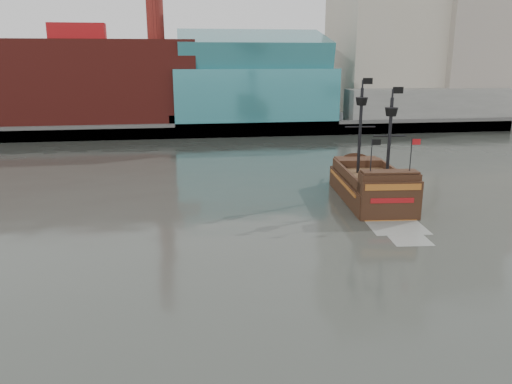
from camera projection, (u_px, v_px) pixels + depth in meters
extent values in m
plane|color=#2A2D28|center=(254.00, 299.00, 29.96)|extent=(400.00, 400.00, 0.00)
cube|color=slate|center=(198.00, 114.00, 117.48)|extent=(220.00, 60.00, 2.00)
cube|color=#4C4C49|center=(203.00, 131.00, 89.25)|extent=(220.00, 1.00, 2.60)
cube|color=maroon|center=(82.00, 82.00, 93.01)|extent=(42.00, 18.00, 15.00)
cube|color=teal|center=(253.00, 95.00, 96.35)|extent=(30.00, 16.00, 10.00)
cube|color=#A29A86|center=(386.00, 3.00, 105.46)|extent=(20.00, 22.00, 46.00)
cube|color=gray|center=(473.00, 23.00, 105.28)|extent=(18.00, 18.00, 38.00)
cube|color=slate|center=(446.00, 104.00, 98.50)|extent=(40.00, 6.00, 6.00)
cube|color=teal|center=(253.00, 52.00, 94.25)|extent=(28.00, 14.94, 8.78)
cube|color=black|center=(370.00, 193.00, 50.77)|extent=(6.73, 13.76, 2.88)
cube|color=#462D19|center=(370.00, 178.00, 50.34)|extent=(6.06, 12.38, 0.33)
cube|color=black|center=(357.00, 163.00, 55.37)|extent=(4.94, 3.08, 1.11)
cube|color=black|center=(389.00, 184.00, 44.57)|extent=(5.41, 2.25, 2.00)
cube|color=black|center=(391.00, 206.00, 44.05)|extent=(5.44, 0.77, 4.44)
cube|color=#98531D|center=(393.00, 187.00, 43.44)|extent=(4.98, 0.54, 0.55)
cube|color=maroon|center=(392.00, 201.00, 43.76)|extent=(3.87, 0.44, 0.44)
cylinder|color=black|center=(360.00, 131.00, 50.72)|extent=(0.34, 0.34, 8.65)
cylinder|color=black|center=(389.00, 140.00, 47.38)|extent=(0.34, 0.34, 7.98)
cone|color=black|center=(362.00, 101.00, 49.93)|extent=(1.33, 1.33, 0.78)
cone|color=black|center=(391.00, 112.00, 46.69)|extent=(1.33, 1.33, 0.78)
cube|color=black|center=(368.00, 81.00, 49.44)|extent=(1.00, 0.12, 0.61)
cube|color=black|center=(398.00, 90.00, 46.19)|extent=(1.00, 0.12, 0.61)
cube|color=gray|center=(397.00, 227.00, 42.61)|extent=(5.06, 4.40, 0.02)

